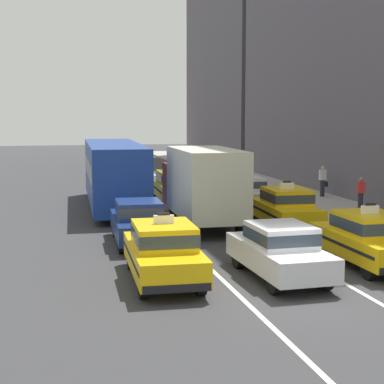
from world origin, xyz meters
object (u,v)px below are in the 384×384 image
(sedan_left_second, at_px, (139,221))
(bus_left_third, at_px, (114,171))
(taxi_left_nearest, at_px, (163,251))
(taxi_center_third, at_px, (173,185))
(taxi_right_fourth, at_px, (211,178))
(taxi_right_nearest, at_px, (367,238))
(box_truck_center_second, at_px, (202,184))
(sedan_right_third, at_px, (245,192))
(taxi_right_fifth, at_px, (193,170))
(taxi_right_second, at_px, (286,207))
(pedestrian_mid_block, at_px, (323,181))
(sedan_center_nearest, at_px, (280,249))
(pedestrian_by_storefront, at_px, (361,194))

(sedan_left_second, distance_m, bus_left_third, 8.99)
(taxi_left_nearest, relative_size, taxi_center_third, 1.00)
(taxi_right_fourth, bearing_deg, taxi_right_nearest, -89.49)
(box_truck_center_second, distance_m, sedan_right_third, 5.32)
(taxi_left_nearest, relative_size, sedan_right_third, 1.06)
(box_truck_center_second, distance_m, taxi_right_fifth, 16.16)
(taxi_right_fourth, bearing_deg, taxi_right_second, -89.73)
(sedan_left_second, height_order, pedestrian_mid_block, pedestrian_mid_block)
(bus_left_third, bearing_deg, taxi_right_second, -49.33)
(box_truck_center_second, height_order, taxi_right_fourth, box_truck_center_second)
(taxi_center_third, relative_size, taxi_right_fifth, 1.00)
(taxi_center_third, height_order, taxi_right_fifth, same)
(bus_left_third, relative_size, box_truck_center_second, 1.61)
(taxi_left_nearest, bearing_deg, taxi_right_nearest, 3.23)
(sedan_left_second, xyz_separation_m, taxi_right_second, (6.28, 1.68, 0.03))
(taxi_right_fifth, bearing_deg, pedestrian_mid_block, -61.30)
(taxi_left_nearest, height_order, box_truck_center_second, box_truck_center_second)
(taxi_left_nearest, relative_size, pedestrian_mid_block, 2.73)
(sedan_left_second, distance_m, box_truck_center_second, 4.36)
(box_truck_center_second, bearing_deg, taxi_center_third, 87.94)
(box_truck_center_second, height_order, pedestrian_mid_block, box_truck_center_second)
(taxi_left_nearest, xyz_separation_m, box_truck_center_second, (3.12, 8.10, 0.90))
(bus_left_third, distance_m, sedan_center_nearest, 14.90)
(taxi_right_fourth, bearing_deg, sedan_left_second, -115.05)
(taxi_right_nearest, distance_m, pedestrian_mid_block, 15.08)
(sedan_center_nearest, height_order, box_truck_center_second, box_truck_center_second)
(sedan_right_third, bearing_deg, taxi_right_second, -90.40)
(taxi_center_third, height_order, pedestrian_by_storefront, taxi_center_third)
(pedestrian_by_storefront, bearing_deg, taxi_right_fifth, 108.53)
(sedan_left_second, relative_size, bus_left_third, 0.39)
(taxi_left_nearest, distance_m, taxi_right_fifth, 24.74)
(taxi_center_third, height_order, sedan_right_third, taxi_center_third)
(bus_left_third, xyz_separation_m, pedestrian_by_storefront, (11.13, -4.42, -0.88))
(sedan_left_second, xyz_separation_m, sedan_right_third, (6.31, 7.08, 0.00))
(taxi_right_second, relative_size, sedan_right_third, 1.06)
(taxi_right_fourth, bearing_deg, sedan_center_nearest, -99.05)
(sedan_left_second, height_order, sedan_center_nearest, same)
(taxi_right_fourth, bearing_deg, pedestrian_by_storefront, -60.64)
(taxi_center_third, relative_size, taxi_right_second, 1.00)
(sedan_left_second, distance_m, taxi_right_fifth, 19.81)
(taxi_right_fifth, relative_size, pedestrian_mid_block, 2.73)
(taxi_right_nearest, bearing_deg, taxi_right_fifth, 89.96)
(bus_left_third, distance_m, taxi_right_second, 9.61)
(sedan_center_nearest, relative_size, taxi_right_second, 0.94)
(taxi_right_nearest, bearing_deg, bus_left_third, 114.82)
(sedan_center_nearest, relative_size, sedan_right_third, 1.00)
(pedestrian_mid_block, bearing_deg, taxi_right_fourth, 143.57)
(bus_left_third, xyz_separation_m, taxi_right_fourth, (6.18, 4.37, -0.94))
(taxi_left_nearest, bearing_deg, sedan_center_nearest, -7.76)
(taxi_center_third, relative_size, pedestrian_mid_block, 2.73)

